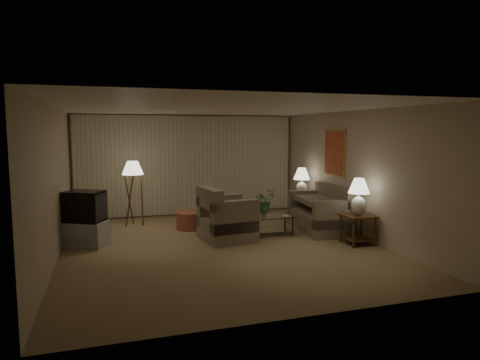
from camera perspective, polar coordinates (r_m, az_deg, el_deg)
name	(u,v)px	position (r m, az deg, el deg)	size (l,w,h in m)	color
ground	(220,245)	(8.61, -2.63, -8.71)	(7.00, 7.00, 0.00)	#927C51
room_shell	(204,154)	(9.79, -4.81, 3.49)	(6.04, 7.02, 2.72)	#C0AD94
sofa	(319,213)	(9.97, 10.50, -4.33)	(1.98, 1.23, 0.81)	#826E5D
armchair	(227,219)	(8.94, -1.74, -5.22)	(1.31, 1.27, 0.88)	#826E5D
side_table_near	(358,224)	(8.91, 15.44, -5.67)	(0.58, 0.58, 0.60)	#3B2310
side_table_far	(301,204)	(11.14, 8.17, -3.17)	(0.50, 0.42, 0.60)	#3B2310
table_lamp_near	(359,193)	(8.80, 15.56, -1.73)	(0.43, 0.43, 0.74)	white
table_lamp_far	(302,180)	(11.05, 8.22, 0.07)	(0.42, 0.42, 0.73)	white
coffee_table	(271,223)	(9.40, 4.09, -5.69)	(1.01, 0.55, 0.41)	silver
tv_cabinet	(86,234)	(9.01, -19.89, -6.77)	(0.95, 0.82, 0.50)	#ADADAF
crt_tv	(84,206)	(8.90, -20.03, -3.31)	(0.86, 0.78, 0.60)	black
floor_lamp	(133,192)	(10.52, -14.04, -1.58)	(0.50, 0.50, 1.55)	#3B2310
ottoman	(189,221)	(10.02, -6.78, -5.39)	(0.60, 0.60, 0.40)	#9C4D34
vase	(264,213)	(9.31, 3.24, -4.42)	(0.15, 0.15, 0.16)	white
flowers	(264,198)	(9.25, 3.26, -2.39)	(0.46, 0.39, 0.51)	#337435
book	(283,216)	(9.38, 5.75, -4.82)	(0.16, 0.21, 0.02)	olive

